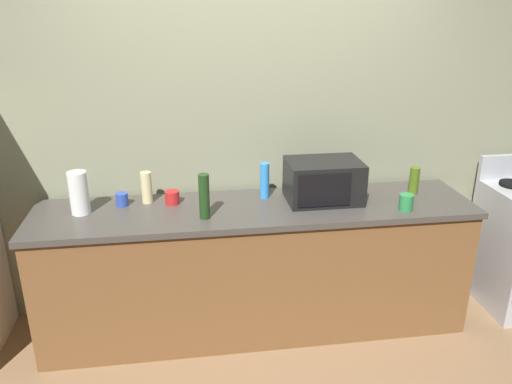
{
  "coord_description": "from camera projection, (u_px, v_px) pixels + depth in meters",
  "views": [
    {
      "loc": [
        -0.43,
        -2.59,
        2.16
      ],
      "look_at": [
        0.0,
        0.4,
        1.0
      ],
      "focal_mm": 35.67,
      "sensor_mm": 36.0,
      "label": 1
    }
  ],
  "objects": [
    {
      "name": "bottle_olive_oil",
      "position": [
        414.0,
        180.0,
        3.47
      ],
      "size": [
        0.07,
        0.07,
        0.18
      ],
      "primitive_type": "cylinder",
      "color": "#4C6B19",
      "rests_on": "counter_run"
    },
    {
      "name": "mug_blue",
      "position": [
        122.0,
        199.0,
        3.27
      ],
      "size": [
        0.08,
        0.08,
        0.09
      ],
      "primitive_type": "cylinder",
      "color": "#2D4CB2",
      "rests_on": "counter_run"
    },
    {
      "name": "bottle_spray_cleaner",
      "position": [
        265.0,
        180.0,
        3.37
      ],
      "size": [
        0.06,
        0.06,
        0.24
      ],
      "primitive_type": "cylinder",
      "color": "#338CE5",
      "rests_on": "counter_run"
    },
    {
      "name": "paper_towel_roll",
      "position": [
        79.0,
        193.0,
        3.12
      ],
      "size": [
        0.12,
        0.12,
        0.27
      ],
      "primitive_type": "cylinder",
      "color": "white",
      "rests_on": "counter_run"
    },
    {
      "name": "mug_red",
      "position": [
        172.0,
        197.0,
        3.3
      ],
      "size": [
        0.09,
        0.09,
        0.09
      ],
      "primitive_type": "cylinder",
      "color": "red",
      "rests_on": "counter_run"
    },
    {
      "name": "counter_run",
      "position": [
        256.0,
        268.0,
        3.43
      ],
      "size": [
        2.84,
        0.64,
        0.9
      ],
      "color": "brown",
      "rests_on": "ground_plane"
    },
    {
      "name": "bottle_wine",
      "position": [
        204.0,
        196.0,
        3.05
      ],
      "size": [
        0.07,
        0.07,
        0.28
      ],
      "primitive_type": "cylinder",
      "color": "#1E3F19",
      "rests_on": "counter_run"
    },
    {
      "name": "microwave",
      "position": [
        323.0,
        181.0,
        3.32
      ],
      "size": [
        0.48,
        0.35,
        0.27
      ],
      "color": "black",
      "rests_on": "counter_run"
    },
    {
      "name": "ground_plane",
      "position": [
        265.0,
        361.0,
        3.22
      ],
      "size": [
        8.0,
        8.0,
        0.0
      ],
      "primitive_type": "plane",
      "color": "#93704C"
    },
    {
      "name": "back_wall",
      "position": [
        247.0,
        123.0,
        3.48
      ],
      "size": [
        6.4,
        0.1,
        2.7
      ],
      "primitive_type": "cube",
      "color": "gray",
      "rests_on": "ground_plane"
    },
    {
      "name": "bottle_hand_soap",
      "position": [
        147.0,
        187.0,
        3.3
      ],
      "size": [
        0.07,
        0.07,
        0.21
      ],
      "primitive_type": "cylinder",
      "color": "beige",
      "rests_on": "counter_run"
    },
    {
      "name": "mug_green",
      "position": [
        406.0,
        202.0,
        3.2
      ],
      "size": [
        0.09,
        0.09,
        0.1
      ],
      "primitive_type": "cylinder",
      "color": "#2D8C47",
      "rests_on": "counter_run"
    }
  ]
}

